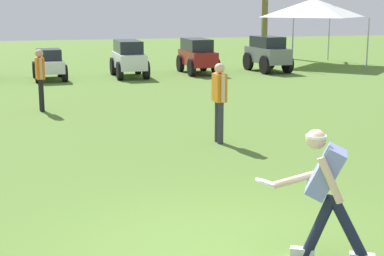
% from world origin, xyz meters
% --- Properties ---
extents(frisbee_thrower, '(0.93, 0.77, 1.41)m').
position_xyz_m(frisbee_thrower, '(1.04, -0.24, 0.79)').
color(frisbee_thrower, '#191E38').
rests_on(frisbee_thrower, ground_plane).
extents(frisbee_in_flight, '(0.27, 0.28, 0.10)m').
position_xyz_m(frisbee_in_flight, '(0.57, 0.24, 0.74)').
color(frisbee_in_flight, white).
extents(teammate_near_sideline, '(0.21, 0.49, 1.56)m').
position_xyz_m(teammate_near_sideline, '(1.59, 5.16, 0.94)').
color(teammate_near_sideline, '#33333D').
rests_on(teammate_near_sideline, ground_plane).
extents(teammate_midfield, '(0.23, 0.50, 1.56)m').
position_xyz_m(teammate_midfield, '(-1.70, 9.63, 0.94)').
color(teammate_midfield, black).
rests_on(teammate_midfield, ground_plane).
extents(parked_car_slot_d, '(1.20, 2.25, 1.10)m').
position_xyz_m(parked_car_slot_d, '(-1.33, 16.06, 0.56)').
color(parked_car_slot_d, silver).
rests_on(parked_car_slot_d, ground_plane).
extents(parked_car_slot_e, '(1.16, 2.41, 1.34)m').
position_xyz_m(parked_car_slot_e, '(1.56, 16.18, 0.72)').
color(parked_car_slot_e, silver).
rests_on(parked_car_slot_e, ground_plane).
extents(parked_car_slot_f, '(1.17, 2.41, 1.34)m').
position_xyz_m(parked_car_slot_f, '(4.32, 16.60, 0.72)').
color(parked_car_slot_f, maroon).
rests_on(parked_car_slot_f, ground_plane).
extents(parked_car_slot_g, '(1.33, 2.42, 1.40)m').
position_xyz_m(parked_car_slot_g, '(7.20, 16.47, 0.74)').
color(parked_car_slot_g, slate).
rests_on(parked_car_slot_g, ground_plane).
extents(event_tent, '(3.63, 3.63, 2.90)m').
position_xyz_m(event_tent, '(10.14, 18.50, 2.50)').
color(event_tent, '#B2B5BA').
rests_on(event_tent, ground_plane).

